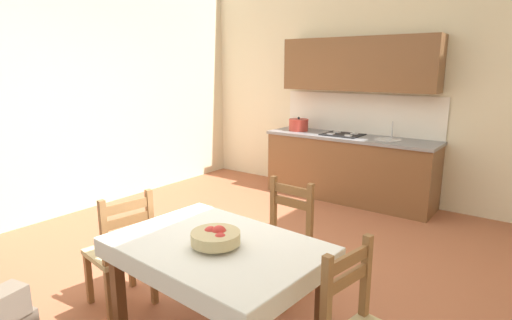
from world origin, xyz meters
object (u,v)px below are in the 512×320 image
dining_chair_tv_side (122,252)px  fruit_bowl (216,237)px  dining_chair_kitchen_side (281,242)px  dining_table (216,263)px  kitchen_cabinetry (351,139)px

dining_chair_tv_side → fruit_bowl: dining_chair_tv_side is taller
dining_chair_kitchen_side → fruit_bowl: 0.96m
dining_chair_tv_side → fruit_bowl: (0.97, 0.00, 0.37)m
dining_chair_kitchen_side → fruit_bowl: size_ratio=3.10×
dining_table → dining_chair_kitchen_side: size_ratio=1.46×
dining_chair_kitchen_side → dining_chair_tv_side: (-0.87, -0.88, 0.00)m
kitchen_cabinetry → fruit_bowl: (0.70, -3.53, -0.04)m
dining_table → dining_chair_tv_side: bearing=-177.1°
dining_table → fruit_bowl: 0.20m
dining_table → dining_chair_kitchen_side: 0.86m
kitchen_cabinetry → fruit_bowl: 3.60m
dining_table → dining_chair_kitchen_side: bearing=94.3°
kitchen_cabinetry → fruit_bowl: size_ratio=7.77×
dining_chair_kitchen_side → dining_chair_tv_side: same height
kitchen_cabinetry → dining_table: kitchen_cabinetry is taller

